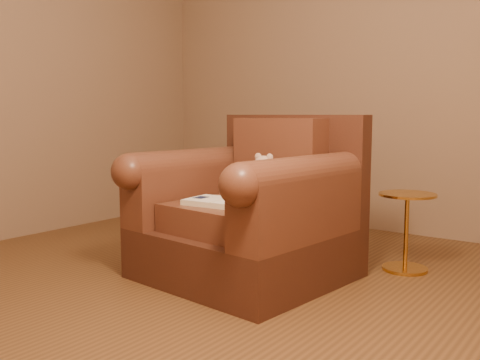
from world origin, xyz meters
The scene contains 5 objects.
floor centered at (0.00, 0.00, 0.00)m, with size 4.00×4.00×0.00m, color brown.
armchair centered at (0.07, 0.32, 0.37)m, with size 1.17×1.12×0.97m.
teddy_bear centered at (0.08, 0.41, 0.57)m, with size 0.20×0.23×0.28m.
guidebook centered at (0.05, 0.07, 0.48)m, with size 0.43×0.28×0.03m.
side_table centered at (0.79, 0.97, 0.26)m, with size 0.35×0.35×0.49m.
Camera 1 is at (1.89, -2.25, 0.97)m, focal length 40.00 mm.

